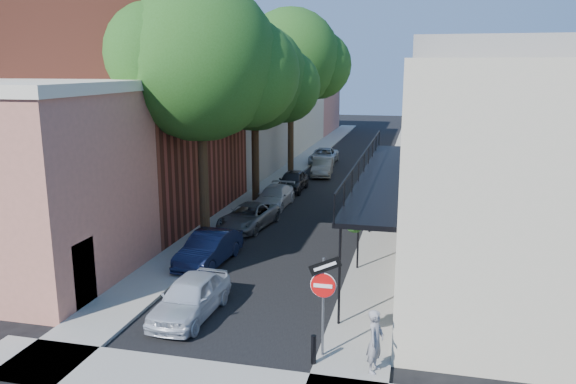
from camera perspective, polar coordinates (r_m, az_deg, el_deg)
The scene contains 20 objects.
ground at distance 15.94m, azimuth -8.89°, elevation -16.82°, with size 160.00×160.00×0.00m, color black.
road_surface at distance 43.83m, azimuth 6.02°, elevation 2.33°, with size 6.00×64.00×0.01m, color black.
sidewalk_left at distance 44.50m, azimuth 0.90°, elevation 2.62°, with size 2.00×64.00×0.12m, color gray.
sidewalk_right at distance 43.50m, azimuth 11.25°, elevation 2.15°, with size 2.00×64.00×0.12m, color gray.
sidewalk_cross at distance 15.12m, azimuth -10.40°, elevation -18.38°, with size 12.00×2.00×0.12m, color gray.
buildings_left at distance 44.19m, azimuth -6.24°, elevation 8.86°, with size 10.10×59.10×12.00m.
buildings_right at distance 42.55m, azimuth 18.26°, elevation 7.46°, with size 9.80×55.00×10.00m.
sign_post at distance 15.09m, azimuth 3.62°, elevation -9.85°, with size 0.89×0.17×2.99m.
bollard at distance 15.35m, azimuth 2.62°, elevation -15.70°, with size 0.14×0.14×0.80m, color black.
oak_near at distance 24.68m, azimuth -7.78°, elevation 12.71°, with size 7.48×6.80×11.42m.
oak_mid at distance 32.27m, azimuth -2.65°, elevation 11.31°, with size 6.60×6.00×10.20m.
oak_far at distance 41.01m, azimuth 1.00°, elevation 13.28°, with size 7.70×7.00×11.90m.
parked_car_a at distance 18.36m, azimuth -9.89°, elevation -10.45°, with size 1.55×3.86×1.32m, color silver.
parked_car_b at distance 22.85m, azimuth -8.04°, elevation -5.71°, with size 1.39×3.97×1.31m, color #111936.
parked_car_c at distance 27.69m, azimuth -4.03°, elevation -2.50°, with size 1.94×4.22×1.17m, color slate.
parked_car_d at distance 31.78m, azimuth -1.38°, elevation -0.48°, with size 1.65×4.05×1.18m, color #BABBBE.
parked_car_e at distance 35.78m, azimuth 0.47°, elevation 1.12°, with size 1.55×3.85×1.31m, color black.
parked_car_f at distance 40.90m, azimuth 3.52°, elevation 2.54°, with size 1.37×3.92×1.29m, color gray.
parked_car_g at distance 46.10m, azimuth 3.65°, elevation 3.66°, with size 2.06×4.47×1.24m, color #8F9AA2.
pedestrian at distance 14.97m, azimuth 8.87°, elevation -14.73°, with size 0.61×0.40×1.68m, color gray.
Camera 1 is at (5.47, -12.78, 7.81)m, focal length 35.00 mm.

